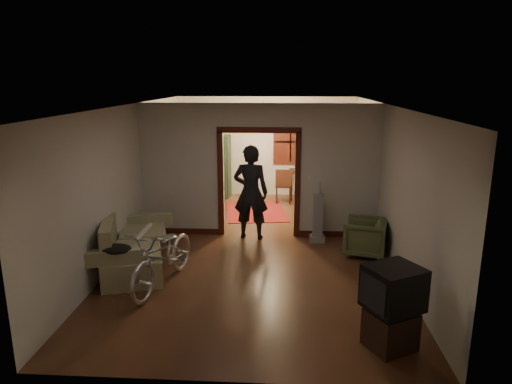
# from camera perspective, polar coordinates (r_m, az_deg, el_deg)

# --- Properties ---
(floor) EXTENTS (5.00, 8.50, 0.01)m
(floor) POSITION_cam_1_polar(r_m,az_deg,el_deg) (9.25, 0.12, -6.78)
(floor) COLOR #3E2113
(floor) RESTS_ON ground
(ceiling) EXTENTS (5.00, 8.50, 0.01)m
(ceiling) POSITION_cam_1_polar(r_m,az_deg,el_deg) (8.66, 0.12, 10.82)
(ceiling) COLOR white
(ceiling) RESTS_ON floor
(wall_back) EXTENTS (5.00, 0.02, 2.80)m
(wall_back) POSITION_cam_1_polar(r_m,az_deg,el_deg) (13.03, 1.24, 5.69)
(wall_back) COLOR beige
(wall_back) RESTS_ON floor
(wall_left) EXTENTS (0.02, 8.50, 2.80)m
(wall_left) POSITION_cam_1_polar(r_m,az_deg,el_deg) (9.33, -15.40, 1.86)
(wall_left) COLOR beige
(wall_left) RESTS_ON floor
(wall_right) EXTENTS (0.02, 8.50, 2.80)m
(wall_right) POSITION_cam_1_polar(r_m,az_deg,el_deg) (9.05, 16.13, 1.45)
(wall_right) COLOR beige
(wall_right) RESTS_ON floor
(partition_wall) EXTENTS (5.00, 0.14, 2.80)m
(partition_wall) POSITION_cam_1_polar(r_m,az_deg,el_deg) (9.58, 0.39, 2.68)
(partition_wall) COLOR beige
(partition_wall) RESTS_ON floor
(door_casing) EXTENTS (1.74, 0.20, 2.32)m
(door_casing) POSITION_cam_1_polar(r_m,az_deg,el_deg) (9.64, 0.38, 0.93)
(door_casing) COLOR #3E150E
(door_casing) RESTS_ON floor
(far_window) EXTENTS (0.98, 0.06, 1.28)m
(far_window) POSITION_cam_1_polar(r_m,az_deg,el_deg) (12.96, 4.35, 6.28)
(far_window) COLOR black
(far_window) RESTS_ON wall_back
(chandelier) EXTENTS (0.24, 0.24, 0.24)m
(chandelier) POSITION_cam_1_polar(r_m,az_deg,el_deg) (11.18, 0.90, 9.22)
(chandelier) COLOR #FFE0A5
(chandelier) RESTS_ON ceiling
(light_switch) EXTENTS (0.08, 0.01, 0.12)m
(light_switch) POSITION_cam_1_polar(r_m,az_deg,el_deg) (9.54, 6.67, 1.61)
(light_switch) COLOR silver
(light_switch) RESTS_ON partition_wall
(sofa) EXTENTS (1.54, 2.32, 0.98)m
(sofa) POSITION_cam_1_polar(r_m,az_deg,el_deg) (8.42, -15.21, -5.86)
(sofa) COLOR #7A7A51
(sofa) RESTS_ON floor
(rolled_paper) EXTENTS (0.11, 0.87, 0.11)m
(rolled_paper) POSITION_cam_1_polar(r_m,az_deg,el_deg) (8.65, -13.97, -4.98)
(rolled_paper) COLOR beige
(rolled_paper) RESTS_ON sofa
(jacket) EXTENTS (0.49, 0.37, 0.14)m
(jacket) POSITION_cam_1_polar(r_m,az_deg,el_deg) (7.54, -17.12, -6.82)
(jacket) COLOR black
(jacket) RESTS_ON sofa
(bicycle) EXTENTS (1.10, 2.05, 1.03)m
(bicycle) POSITION_cam_1_polar(r_m,az_deg,el_deg) (7.54, -11.46, -7.82)
(bicycle) COLOR silver
(bicycle) RESTS_ON floor
(armchair) EXTENTS (0.94, 0.93, 0.70)m
(armchair) POSITION_cam_1_polar(r_m,az_deg,el_deg) (8.96, 13.47, -5.50)
(armchair) COLOR #515D34
(armchair) RESTS_ON floor
(tv_stand) EXTENTS (0.71, 0.69, 0.49)m
(tv_stand) POSITION_cam_1_polar(r_m,az_deg,el_deg) (6.16, 16.43, -16.15)
(tv_stand) COLOR black
(tv_stand) RESTS_ON floor
(crt_tv) EXTENTS (0.82, 0.79, 0.54)m
(crt_tv) POSITION_cam_1_polar(r_m,az_deg,el_deg) (5.90, 16.81, -11.42)
(crt_tv) COLOR black
(crt_tv) RESTS_ON tv_stand
(vacuum) EXTENTS (0.37, 0.33, 1.00)m
(vacuum) POSITION_cam_1_polar(r_m,az_deg,el_deg) (9.43, 7.73, -3.26)
(vacuum) COLOR gray
(vacuum) RESTS_ON floor
(person) EXTENTS (0.76, 0.54, 1.98)m
(person) POSITION_cam_1_polar(r_m,az_deg,el_deg) (9.43, -0.66, -0.05)
(person) COLOR black
(person) RESTS_ON floor
(oriental_rug) EXTENTS (1.69, 2.08, 0.01)m
(oriental_rug) POSITION_cam_1_polar(r_m,az_deg,el_deg) (11.57, -0.01, -2.45)
(oriental_rug) COLOR maroon
(oriental_rug) RESTS_ON floor
(locker) EXTENTS (0.95, 0.64, 1.76)m
(locker) POSITION_cam_1_polar(r_m,az_deg,el_deg) (12.91, -5.29, 3.23)
(locker) COLOR #1F3421
(locker) RESTS_ON floor
(globe) EXTENTS (0.29, 0.29, 0.29)m
(globe) POSITION_cam_1_polar(r_m,az_deg,el_deg) (12.76, -5.40, 7.90)
(globe) COLOR #1E5972
(globe) RESTS_ON locker
(desk) EXTENTS (1.15, 0.78, 0.79)m
(desk) POSITION_cam_1_polar(r_m,az_deg,el_deg) (12.88, 6.54, 0.94)
(desk) COLOR #331911
(desk) RESTS_ON floor
(desk_chair) EXTENTS (0.49, 0.49, 0.95)m
(desk_chair) POSITION_cam_1_polar(r_m,az_deg,el_deg) (12.34, 3.44, 0.83)
(desk_chair) COLOR #331911
(desk_chair) RESTS_ON floor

